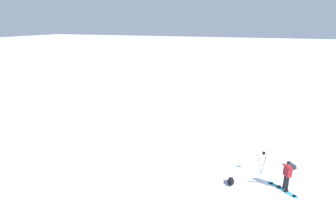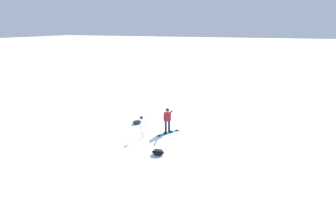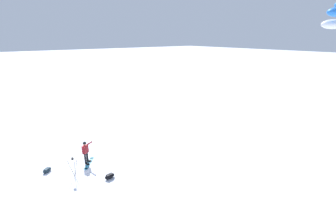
# 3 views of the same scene
# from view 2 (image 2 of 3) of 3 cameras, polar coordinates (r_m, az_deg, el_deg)

# --- Properties ---
(ground_plane) EXTENTS (300.00, 300.00, 0.00)m
(ground_plane) POSITION_cam_2_polar(r_m,az_deg,el_deg) (15.10, -0.72, -4.24)
(ground_plane) COLOR white
(snowboarder) EXTENTS (0.70, 0.57, 1.69)m
(snowboarder) POSITION_cam_2_polar(r_m,az_deg,el_deg) (14.15, -0.15, -1.52)
(snowboarder) COLOR black
(snowboarder) RESTS_ON ground_plane
(snowboard) EXTENTS (1.16, 1.49, 0.10)m
(snowboard) POSITION_cam_2_polar(r_m,az_deg,el_deg) (14.43, 0.03, -5.39)
(snowboard) COLOR teal
(snowboard) RESTS_ON ground_plane
(gear_bag_large) EXTENTS (0.73, 0.70, 0.26)m
(gear_bag_large) POSITION_cam_2_polar(r_m,az_deg,el_deg) (15.87, -7.98, -2.60)
(gear_bag_large) COLOR #192833
(gear_bag_large) RESTS_ON ground_plane
(camera_tripod) EXTENTS (0.64, 0.54, 1.40)m
(camera_tripod) POSITION_cam_2_polar(r_m,az_deg,el_deg) (13.58, -6.77, -2.76)
(camera_tripod) COLOR #262628
(camera_tripod) RESTS_ON ground_plane
(gear_bag_small) EXTENTS (0.70, 0.46, 0.31)m
(gear_bag_small) POSITION_cam_2_polar(r_m,az_deg,el_deg) (12.09, -2.59, -10.27)
(gear_bag_small) COLOR black
(gear_bag_small) RESTS_ON ground_plane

